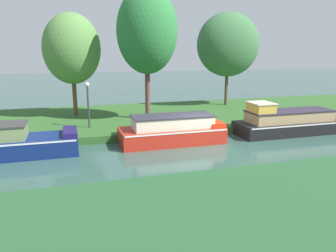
% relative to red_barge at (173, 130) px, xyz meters
% --- Properties ---
extents(ground_plane, '(120.00, 120.00, 0.00)m').
position_rel_red_barge_xyz_m(ground_plane, '(1.45, -1.20, -0.65)').
color(ground_plane, '#305249').
extents(riverbank_far, '(72.00, 10.00, 0.40)m').
position_rel_red_barge_xyz_m(riverbank_far, '(1.45, 5.80, -0.45)').
color(riverbank_far, '#2E5A25').
rests_on(riverbank_far, ground_plane).
extents(red_barge, '(5.30, 2.10, 1.45)m').
position_rel_red_barge_xyz_m(red_barge, '(0.00, 0.00, 0.00)').
color(red_barge, '#B52618').
rests_on(red_barge, ground_plane).
extents(black_cruiser, '(7.40, 2.13, 1.87)m').
position_rel_red_barge_xyz_m(black_cruiser, '(7.29, 0.00, -0.02)').
color(black_cruiser, black).
rests_on(black_cruiser, ground_plane).
extents(willow_tree_left, '(3.64, 3.59, 6.60)m').
position_rel_red_barge_xyz_m(willow_tree_left, '(-4.62, 6.83, 4.10)').
color(willow_tree_left, brown).
rests_on(willow_tree_left, riverbank_far).
extents(willow_tree_centre, '(3.68, 3.68, 7.97)m').
position_rel_red_barge_xyz_m(willow_tree_centre, '(-0.24, 4.42, 5.13)').
color(willow_tree_centre, brown).
rests_on(willow_tree_centre, riverbank_far).
extents(willow_tree_right, '(5.03, 3.30, 7.11)m').
position_rel_red_barge_xyz_m(willow_tree_right, '(6.99, 7.98, 4.42)').
color(willow_tree_right, brown).
rests_on(willow_tree_right, riverbank_far).
extents(lamp_post, '(0.24, 0.24, 2.55)m').
position_rel_red_barge_xyz_m(lamp_post, '(-3.99, 3.04, 1.38)').
color(lamp_post, '#333338').
rests_on(lamp_post, riverbank_far).
extents(mooring_post_near, '(0.19, 0.19, 0.75)m').
position_rel_red_barge_xyz_m(mooring_post_near, '(2.30, 1.56, 0.13)').
color(mooring_post_near, '#4C4124').
rests_on(mooring_post_near, riverbank_far).
extents(mooring_post_far, '(0.13, 0.13, 0.53)m').
position_rel_red_barge_xyz_m(mooring_post_far, '(6.39, 1.56, 0.02)').
color(mooring_post_far, '#4F3427').
rests_on(mooring_post_far, riverbank_far).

